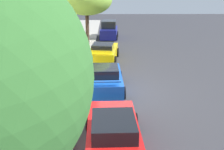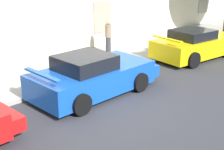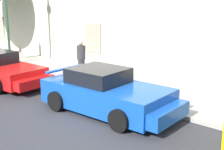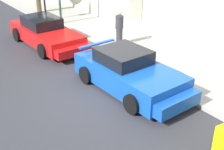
# 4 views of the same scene
# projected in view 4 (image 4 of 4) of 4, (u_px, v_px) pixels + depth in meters

# --- Properties ---
(ground_plane) EXTENTS (80.00, 80.00, 0.00)m
(ground_plane) POSITION_uv_depth(u_px,v_px,m) (104.00, 93.00, 10.77)
(ground_plane) COLOR #333338
(sidewalk) EXTENTS (60.00, 3.38, 0.14)m
(sidewalk) POSITION_uv_depth(u_px,v_px,m) (174.00, 66.00, 12.65)
(sidewalk) COLOR #A8A399
(sidewalk) RESTS_ON ground
(sportscar_red_lead) EXTENTS (5.16, 2.16, 1.36)m
(sportscar_red_lead) POSITION_uv_depth(u_px,v_px,m) (47.00, 34.00, 14.80)
(sportscar_red_lead) COLOR red
(sportscar_red_lead) RESTS_ON ground
(sportscar_yellow_flank) EXTENTS (4.66, 2.27, 1.42)m
(sportscar_yellow_flank) POSITION_uv_depth(u_px,v_px,m) (132.00, 75.00, 10.71)
(sportscar_yellow_flank) COLOR #144CB2
(sportscar_yellow_flank) RESTS_ON ground
(pedestrian_admiring) EXTENTS (0.49, 0.49, 1.65)m
(pedestrian_admiring) POSITION_uv_depth(u_px,v_px,m) (119.00, 28.00, 14.49)
(pedestrian_admiring) COLOR #333338
(pedestrian_admiring) RESTS_ON sidewalk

